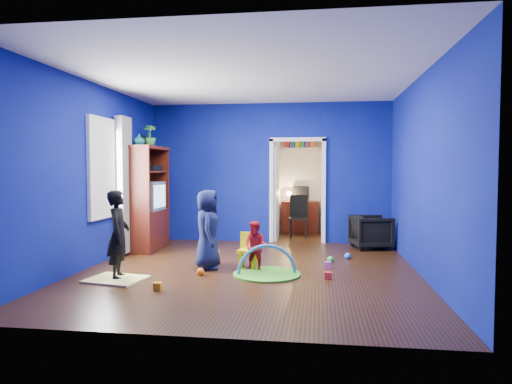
# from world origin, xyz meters

# --- Properties ---
(floor) EXTENTS (5.00, 5.50, 0.01)m
(floor) POSITION_xyz_m (0.00, 0.00, 0.00)
(floor) COLOR black
(floor) RESTS_ON ground
(ceiling) EXTENTS (5.00, 5.50, 0.01)m
(ceiling) POSITION_xyz_m (0.00, 0.00, 2.90)
(ceiling) COLOR white
(ceiling) RESTS_ON wall_back
(wall_back) EXTENTS (5.00, 0.02, 2.90)m
(wall_back) POSITION_xyz_m (0.00, 2.75, 1.45)
(wall_back) COLOR navy
(wall_back) RESTS_ON floor
(wall_front) EXTENTS (5.00, 0.02, 2.90)m
(wall_front) POSITION_xyz_m (0.00, -2.75, 1.45)
(wall_front) COLOR navy
(wall_front) RESTS_ON floor
(wall_left) EXTENTS (0.02, 5.50, 2.90)m
(wall_left) POSITION_xyz_m (-2.50, 0.00, 1.45)
(wall_left) COLOR navy
(wall_left) RESTS_ON floor
(wall_right) EXTENTS (0.02, 5.50, 2.90)m
(wall_right) POSITION_xyz_m (2.50, 0.00, 1.45)
(wall_right) COLOR navy
(wall_right) RESTS_ON floor
(alcove) EXTENTS (1.00, 1.75, 2.50)m
(alcove) POSITION_xyz_m (0.60, 3.62, 1.25)
(alcove) COLOR silver
(alcove) RESTS_ON floor
(armchair) EXTENTS (0.84, 0.83, 0.64)m
(armchair) POSITION_xyz_m (2.04, 2.20, 0.32)
(armchair) COLOR black
(armchair) RESTS_ON floor
(child_black) EXTENTS (0.40, 0.51, 1.25)m
(child_black) POSITION_xyz_m (-1.73, -0.75, 0.62)
(child_black) COLOR black
(child_black) RESTS_ON floor
(child_navy) EXTENTS (0.51, 0.67, 1.22)m
(child_navy) POSITION_xyz_m (-0.65, 0.04, 0.61)
(child_navy) COLOR #10173B
(child_navy) RESTS_ON floor
(toddler_red) EXTENTS (0.43, 0.37, 0.76)m
(toddler_red) POSITION_xyz_m (0.11, -0.06, 0.38)
(toddler_red) COLOR #B21226
(toddler_red) RESTS_ON floor
(vase) EXTENTS (0.27, 0.27, 0.21)m
(vase) POSITION_xyz_m (-2.20, 1.21, 2.07)
(vase) COLOR #0D6268
(vase) RESTS_ON tv_armoire
(potted_plant) EXTENTS (0.32, 0.32, 0.43)m
(potted_plant) POSITION_xyz_m (-2.20, 1.73, 2.17)
(potted_plant) COLOR #2E7E30
(potted_plant) RESTS_ON tv_armoire
(tv_armoire) EXTENTS (0.58, 1.14, 1.96)m
(tv_armoire) POSITION_xyz_m (-2.20, 1.51, 0.98)
(tv_armoire) COLOR #3C160A
(tv_armoire) RESTS_ON floor
(crt_tv) EXTENTS (0.46, 0.70, 0.54)m
(crt_tv) POSITION_xyz_m (-2.16, 1.51, 1.02)
(crt_tv) COLOR silver
(crt_tv) RESTS_ON tv_armoire
(yellow_blanket) EXTENTS (0.85, 0.73, 0.03)m
(yellow_blanket) POSITION_xyz_m (-1.73, -0.85, 0.01)
(yellow_blanket) COLOR #F2E07A
(yellow_blanket) RESTS_ON floor
(hopper_ball) EXTENTS (0.36, 0.36, 0.36)m
(hopper_ball) POSITION_xyz_m (-0.70, 0.29, 0.18)
(hopper_ball) COLOR yellow
(hopper_ball) RESTS_ON floor
(kid_chair) EXTENTS (0.32, 0.32, 0.50)m
(kid_chair) POSITION_xyz_m (-0.04, 0.14, 0.25)
(kid_chair) COLOR yellow
(kid_chair) RESTS_ON floor
(play_mat) EXTENTS (0.98, 0.98, 0.03)m
(play_mat) POSITION_xyz_m (0.30, -0.25, 0.01)
(play_mat) COLOR #319321
(play_mat) RESTS_ON floor
(toy_arch) EXTENTS (0.86, 0.24, 0.87)m
(toy_arch) POSITION_xyz_m (0.30, -0.25, 0.02)
(toy_arch) COLOR #3F8CD8
(toy_arch) RESTS_ON floor
(window_left) EXTENTS (0.03, 0.95, 1.55)m
(window_left) POSITION_xyz_m (-2.48, 0.35, 1.55)
(window_left) COLOR white
(window_left) RESTS_ON wall_left
(curtain) EXTENTS (0.14, 0.42, 2.40)m
(curtain) POSITION_xyz_m (-2.37, 0.90, 1.25)
(curtain) COLOR slate
(curtain) RESTS_ON floor
(doorway) EXTENTS (1.16, 0.10, 2.10)m
(doorway) POSITION_xyz_m (0.60, 2.75, 1.05)
(doorway) COLOR white
(doorway) RESTS_ON floor
(study_desk) EXTENTS (0.88, 0.44, 0.75)m
(study_desk) POSITION_xyz_m (0.60, 4.26, 0.38)
(study_desk) COLOR #3D140A
(study_desk) RESTS_ON floor
(desk_monitor) EXTENTS (0.40, 0.05, 0.32)m
(desk_monitor) POSITION_xyz_m (0.60, 4.38, 0.95)
(desk_monitor) COLOR black
(desk_monitor) RESTS_ON study_desk
(desk_lamp) EXTENTS (0.14, 0.14, 0.14)m
(desk_lamp) POSITION_xyz_m (0.32, 4.32, 0.93)
(desk_lamp) COLOR #FFD88C
(desk_lamp) RESTS_ON study_desk
(folding_chair) EXTENTS (0.40, 0.40, 0.92)m
(folding_chair) POSITION_xyz_m (0.60, 3.30, 0.46)
(folding_chair) COLOR black
(folding_chair) RESTS_ON floor
(book_shelf) EXTENTS (0.88, 0.24, 0.04)m
(book_shelf) POSITION_xyz_m (0.60, 4.37, 2.02)
(book_shelf) COLOR white
(book_shelf) RESTS_ON study_desk
(toy_0) EXTENTS (0.10, 0.08, 0.10)m
(toy_0) POSITION_xyz_m (1.18, -0.37, 0.05)
(toy_0) COLOR #FA292C
(toy_0) RESTS_ON floor
(toy_1) EXTENTS (0.11, 0.11, 0.11)m
(toy_1) POSITION_xyz_m (1.54, 1.11, 0.06)
(toy_1) COLOR blue
(toy_1) RESTS_ON floor
(toy_2) EXTENTS (0.10, 0.08, 0.10)m
(toy_2) POSITION_xyz_m (-0.98, -1.26, 0.05)
(toy_2) COLOR orange
(toy_2) RESTS_ON floor
(toy_3) EXTENTS (0.11, 0.11, 0.11)m
(toy_3) POSITION_xyz_m (1.24, 0.76, 0.06)
(toy_3) COLOR green
(toy_3) RESTS_ON floor
(toy_4) EXTENTS (0.10, 0.08, 0.10)m
(toy_4) POSITION_xyz_m (1.19, 0.34, 0.05)
(toy_4) COLOR #BE49C3
(toy_4) RESTS_ON floor
(toy_5) EXTENTS (0.11, 0.11, 0.11)m
(toy_5) POSITION_xyz_m (-0.65, -0.40, 0.06)
(toy_5) COLOR orange
(toy_5) RESTS_ON floor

